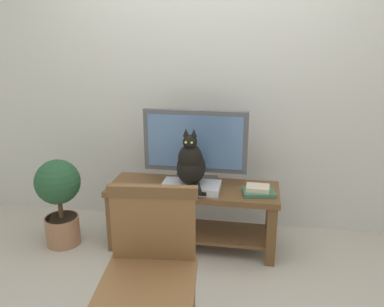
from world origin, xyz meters
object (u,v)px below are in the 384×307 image
tv_stand (193,205)px  media_box (191,187)px  cat (191,164)px  wooden_chair (150,265)px  tv (195,145)px  book_stack (258,191)px  potted_plant (59,196)px

tv_stand → media_box: bearing=-92.2°
cat → wooden_chair: (-0.02, -1.06, -0.17)m
media_box → cat: 0.19m
tv_stand → cat: size_ratio=3.02×
tv → book_stack: (0.50, -0.16, -0.28)m
media_box → wooden_chair: wooden_chair is taller
media_box → cat: bearing=-85.5°
tv → media_box: bearing=-90.9°
tv → wooden_chair: (-0.02, -1.25, -0.26)m
media_box → cat: size_ratio=1.01×
tv → media_box: size_ratio=1.84×
tv_stand → cat: cat is taller
book_stack → tv: bearing=162.3°
wooden_chair → potted_plant: wooden_chair is taller
tv_stand → wooden_chair: (-0.02, -1.15, 0.20)m
cat → media_box: bearing=94.5°
tv_stand → tv: 0.47m
media_box → tv_stand: bearing=87.8°
wooden_chair → potted_plant: 1.43m
wooden_chair → book_stack: size_ratio=3.68×
tv_stand → media_box: size_ratio=3.00×
tv_stand → tv: (0.00, 0.10, 0.46)m
cat → book_stack: 0.53m
media_box → tv: bearing=89.1°
media_box → book_stack: (0.50, 0.01, -0.00)m
tv → potted_plant: size_ratio=1.14×
tv_stand → cat: (-0.00, -0.09, 0.37)m
media_box → wooden_chair: bearing=-91.1°
tv → wooden_chair: bearing=-91.0°
wooden_chair → book_stack: bearing=64.5°
wooden_chair → potted_plant: bearing=135.5°
tv → potted_plant: bearing=-166.7°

